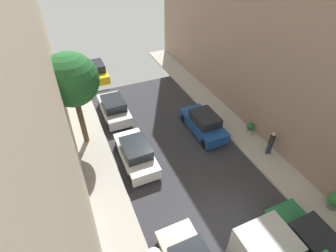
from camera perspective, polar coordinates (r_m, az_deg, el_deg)
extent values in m
plane|color=#2D2D33|center=(14.29, 12.99, -21.19)|extent=(32.00, 32.00, 0.00)
cube|color=#A8A399|center=(16.81, 27.54, -13.23)|extent=(2.00, 44.00, 0.15)
cylinder|color=black|center=(13.16, -1.47, -25.32)|extent=(0.22, 0.64, 0.64)
cylinder|color=black|center=(13.49, 5.18, -22.84)|extent=(0.22, 0.64, 0.64)
cube|color=white|center=(16.52, -7.06, -6.34)|extent=(1.76, 4.20, 0.76)
cube|color=#1E2328|center=(15.93, -7.08, -4.90)|extent=(1.56, 2.10, 0.64)
cylinder|color=black|center=(17.67, -10.98, -4.27)|extent=(0.22, 0.64, 0.64)
cylinder|color=black|center=(17.92, -6.19, -2.95)|extent=(0.22, 0.64, 0.64)
cylinder|color=black|center=(15.54, -7.95, -11.44)|extent=(0.22, 0.64, 0.64)
cylinder|color=black|center=(15.82, -2.49, -9.79)|extent=(0.22, 0.64, 0.64)
cube|color=silver|center=(20.65, -11.78, 3.53)|extent=(1.76, 4.20, 0.76)
cube|color=#1E2328|center=(20.14, -11.93, 4.94)|extent=(1.56, 2.10, 0.64)
cylinder|color=black|center=(21.97, -14.67, 4.65)|extent=(0.22, 0.64, 0.64)
cylinder|color=black|center=(22.17, -10.76, 5.63)|extent=(0.22, 0.64, 0.64)
cylinder|color=black|center=(19.44, -12.76, 0.04)|extent=(0.22, 0.64, 0.64)
cylinder|color=black|center=(19.67, -8.38, 1.18)|extent=(0.22, 0.64, 0.64)
cube|color=gold|center=(26.57, -15.55, 11.28)|extent=(1.76, 4.20, 0.76)
cube|color=#1E2328|center=(26.14, -15.75, 12.51)|extent=(1.56, 2.10, 0.64)
cylinder|color=black|center=(27.99, -17.68, 11.77)|extent=(0.22, 0.64, 0.64)
cylinder|color=black|center=(28.15, -14.54, 12.52)|extent=(0.22, 0.64, 0.64)
cylinder|color=black|center=(25.22, -16.49, 8.99)|extent=(0.22, 0.64, 0.64)
cylinder|color=black|center=(25.40, -13.04, 9.82)|extent=(0.22, 0.64, 0.64)
cube|color=#1E6638|center=(14.47, 28.69, -22.05)|extent=(1.76, 4.20, 0.76)
cube|color=#1E2328|center=(13.89, 30.08, -20.98)|extent=(1.56, 2.10, 0.64)
cylinder|color=black|center=(14.61, 21.77, -19.70)|extent=(0.22, 0.64, 0.64)
cylinder|color=black|center=(15.46, 26.20, -17.04)|extent=(0.22, 0.64, 0.64)
cube|color=#194799|center=(18.84, 7.76, 0.21)|extent=(1.76, 4.20, 0.76)
cube|color=#1E2328|center=(18.32, 8.18, 1.66)|extent=(1.56, 2.10, 0.64)
cylinder|color=black|center=(19.72, 3.51, 1.68)|extent=(0.22, 0.64, 0.64)
cylinder|color=black|center=(20.36, 7.44, 2.74)|extent=(0.22, 0.64, 0.64)
cylinder|color=black|center=(17.67, 8.01, -3.86)|extent=(0.22, 0.64, 0.64)
cylinder|color=black|center=(18.38, 12.21, -2.48)|extent=(0.22, 0.64, 0.64)
cube|color=#B7B7BC|center=(12.08, 20.44, -24.15)|extent=(2.10, 1.80, 1.70)
cylinder|color=black|center=(13.73, 21.87, -24.23)|extent=(0.30, 0.96, 0.96)
cylinder|color=#2D334C|center=(17.99, 21.14, -4.69)|extent=(0.18, 0.18, 0.82)
cylinder|color=#2D334C|center=(18.12, 21.66, -4.48)|extent=(0.18, 0.18, 0.82)
cylinder|color=#262626|center=(17.59, 21.94, -2.84)|extent=(0.36, 0.36, 0.64)
sphere|color=tan|center=(17.31, 22.30, -1.69)|extent=(0.24, 0.24, 0.24)
cylinder|color=brown|center=(17.79, -18.49, 1.19)|extent=(0.35, 0.35, 3.51)
sphere|color=#23602D|center=(16.26, -20.60, 9.55)|extent=(3.26, 3.26, 3.26)
cylinder|color=#B2A899|center=(19.44, 17.53, -1.04)|extent=(0.42, 0.42, 0.31)
sphere|color=#23602D|center=(19.21, 17.74, -0.17)|extent=(0.56, 0.56, 0.56)
cylinder|color=slate|center=(16.77, 32.43, -14.52)|extent=(0.51, 0.51, 0.30)
sphere|color=#2D7233|center=(16.45, 32.98, -13.51)|extent=(0.77, 0.77, 0.77)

